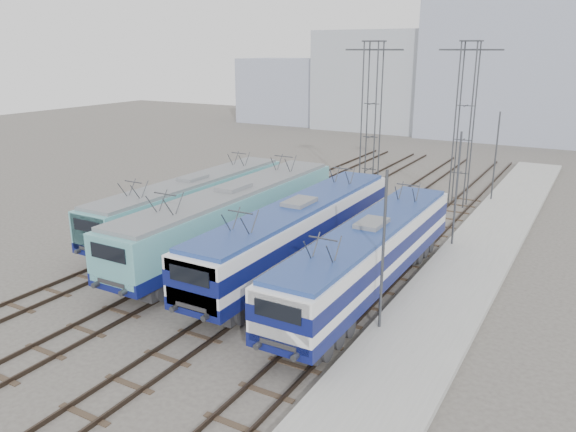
{
  "coord_description": "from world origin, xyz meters",
  "views": [
    {
      "loc": [
        15.81,
        -18.29,
        11.46
      ],
      "look_at": [
        1.33,
        7.0,
        2.76
      ],
      "focal_mm": 35.0,
      "sensor_mm": 36.0,
      "label": 1
    }
  ],
  "objects_px": {
    "locomotive_center_right": "(297,230)",
    "mast_rear": "(495,158)",
    "locomotive_center_left": "(232,215)",
    "locomotive_far_right": "(369,253)",
    "catenary_tower_east": "(465,118)",
    "mast_mid": "(456,192)",
    "locomotive_far_left": "(192,201)",
    "mast_front": "(383,255)",
    "catenary_tower_west": "(371,115)"
  },
  "relations": [
    {
      "from": "locomotive_center_right",
      "to": "mast_mid",
      "type": "height_order",
      "value": "mast_mid"
    },
    {
      "from": "catenary_tower_west",
      "to": "mast_rear",
      "type": "bearing_deg",
      "value": 24.94
    },
    {
      "from": "mast_front",
      "to": "catenary_tower_east",
      "type": "bearing_deg",
      "value": 95.45
    },
    {
      "from": "catenary_tower_east",
      "to": "mast_rear",
      "type": "distance_m",
      "value": 4.28
    },
    {
      "from": "locomotive_center_right",
      "to": "mast_rear",
      "type": "relative_size",
      "value": 2.58
    },
    {
      "from": "catenary_tower_west",
      "to": "mast_front",
      "type": "distance_m",
      "value": 22.0
    },
    {
      "from": "locomotive_center_right",
      "to": "catenary_tower_east",
      "type": "relative_size",
      "value": 1.5
    },
    {
      "from": "catenary_tower_east",
      "to": "mast_mid",
      "type": "distance_m",
      "value": 10.69
    },
    {
      "from": "locomotive_far_left",
      "to": "catenary_tower_east",
      "type": "xyz_separation_m",
      "value": [
        13.25,
        15.28,
        4.49
      ]
    },
    {
      "from": "locomotive_center_left",
      "to": "locomotive_far_right",
      "type": "xyz_separation_m",
      "value": [
        9.0,
        -1.53,
        -0.13
      ]
    },
    {
      "from": "locomotive_center_right",
      "to": "mast_rear",
      "type": "bearing_deg",
      "value": 72.05
    },
    {
      "from": "catenary_tower_east",
      "to": "mast_mid",
      "type": "relative_size",
      "value": 1.71
    },
    {
      "from": "locomotive_far_left",
      "to": "mast_mid",
      "type": "bearing_deg",
      "value": 18.97
    },
    {
      "from": "locomotive_far_left",
      "to": "mast_rear",
      "type": "xyz_separation_m",
      "value": [
        15.35,
        17.28,
        1.35
      ]
    },
    {
      "from": "locomotive_far_left",
      "to": "locomotive_center_left",
      "type": "distance_m",
      "value": 4.9
    },
    {
      "from": "locomotive_far_right",
      "to": "mast_rear",
      "type": "xyz_separation_m",
      "value": [
        1.85,
        20.73,
        1.29
      ]
    },
    {
      "from": "catenary_tower_west",
      "to": "mast_front",
      "type": "xyz_separation_m",
      "value": [
        8.6,
        -20.0,
        -3.14
      ]
    },
    {
      "from": "catenary_tower_west",
      "to": "mast_mid",
      "type": "xyz_separation_m",
      "value": [
        8.6,
        -8.0,
        -3.14
      ]
    },
    {
      "from": "locomotive_far_left",
      "to": "mast_mid",
      "type": "relative_size",
      "value": 2.45
    },
    {
      "from": "locomotive_far_left",
      "to": "catenary_tower_west",
      "type": "xyz_separation_m",
      "value": [
        6.75,
        13.28,
        4.49
      ]
    },
    {
      "from": "locomotive_far_left",
      "to": "mast_front",
      "type": "height_order",
      "value": "mast_front"
    },
    {
      "from": "locomotive_center_right",
      "to": "catenary_tower_west",
      "type": "distance_m",
      "value": 16.35
    },
    {
      "from": "locomotive_far_right",
      "to": "mast_mid",
      "type": "relative_size",
      "value": 2.46
    },
    {
      "from": "locomotive_far_right",
      "to": "catenary_tower_east",
      "type": "height_order",
      "value": "catenary_tower_east"
    },
    {
      "from": "mast_mid",
      "to": "catenary_tower_east",
      "type": "bearing_deg",
      "value": 101.86
    },
    {
      "from": "locomotive_center_left",
      "to": "catenary_tower_east",
      "type": "relative_size",
      "value": 1.57
    },
    {
      "from": "catenary_tower_west",
      "to": "locomotive_center_left",
      "type": "bearing_deg",
      "value": -98.42
    },
    {
      "from": "locomotive_far_left",
      "to": "catenary_tower_east",
      "type": "height_order",
      "value": "catenary_tower_east"
    },
    {
      "from": "locomotive_far_right",
      "to": "mast_rear",
      "type": "distance_m",
      "value": 20.86
    },
    {
      "from": "locomotive_far_left",
      "to": "catenary_tower_east",
      "type": "relative_size",
      "value": 1.43
    },
    {
      "from": "mast_rear",
      "to": "locomotive_far_left",
      "type": "bearing_deg",
      "value": -131.62
    },
    {
      "from": "catenary_tower_west",
      "to": "catenary_tower_east",
      "type": "bearing_deg",
      "value": 17.1
    },
    {
      "from": "mast_rear",
      "to": "mast_mid",
      "type": "bearing_deg",
      "value": -90.0
    },
    {
      "from": "locomotive_far_right",
      "to": "mast_front",
      "type": "relative_size",
      "value": 2.46
    },
    {
      "from": "catenary_tower_west",
      "to": "mast_mid",
      "type": "relative_size",
      "value": 1.71
    },
    {
      "from": "locomotive_far_left",
      "to": "locomotive_center_left",
      "type": "relative_size",
      "value": 0.91
    },
    {
      "from": "locomotive_center_left",
      "to": "mast_mid",
      "type": "height_order",
      "value": "mast_mid"
    },
    {
      "from": "locomotive_far_left",
      "to": "locomotive_center_left",
      "type": "xyz_separation_m",
      "value": [
        4.5,
        -1.93,
        0.19
      ]
    },
    {
      "from": "locomotive_center_left",
      "to": "mast_front",
      "type": "height_order",
      "value": "mast_front"
    },
    {
      "from": "catenary_tower_west",
      "to": "locomotive_far_left",
      "type": "bearing_deg",
      "value": -116.95
    },
    {
      "from": "locomotive_far_left",
      "to": "locomotive_center_right",
      "type": "bearing_deg",
      "value": -14.47
    },
    {
      "from": "locomotive_far_left",
      "to": "catenary_tower_east",
      "type": "distance_m",
      "value": 20.72
    },
    {
      "from": "catenary_tower_west",
      "to": "mast_front",
      "type": "relative_size",
      "value": 1.71
    },
    {
      "from": "mast_mid",
      "to": "mast_rear",
      "type": "height_order",
      "value": "same"
    },
    {
      "from": "locomotive_center_right",
      "to": "catenary_tower_west",
      "type": "bearing_deg",
      "value": 98.21
    },
    {
      "from": "catenary_tower_west",
      "to": "mast_front",
      "type": "bearing_deg",
      "value": -66.73
    },
    {
      "from": "locomotive_far_right",
      "to": "catenary_tower_east",
      "type": "distance_m",
      "value": 19.25
    },
    {
      "from": "locomotive_far_right",
      "to": "catenary_tower_west",
      "type": "height_order",
      "value": "catenary_tower_west"
    },
    {
      "from": "catenary_tower_west",
      "to": "catenary_tower_east",
      "type": "xyz_separation_m",
      "value": [
        6.5,
        2.0,
        0.0
      ]
    },
    {
      "from": "mast_front",
      "to": "mast_rear",
      "type": "height_order",
      "value": "same"
    }
  ]
}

